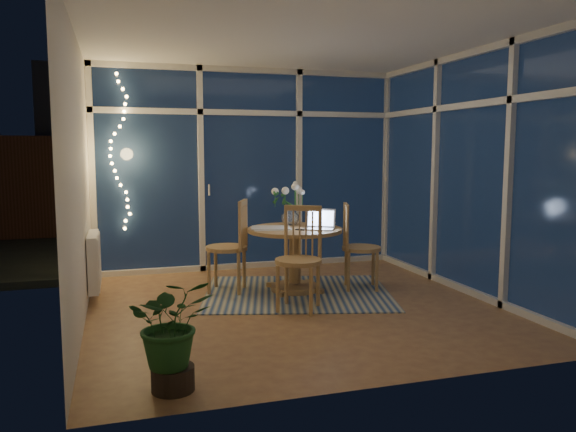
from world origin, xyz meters
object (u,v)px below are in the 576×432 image
(flower_vase, at_px, (290,216))
(chair_right, at_px, (361,246))
(chair_left, at_px, (227,246))
(potted_plant, at_px, (172,334))
(chair_front, at_px, (298,258))
(laptop, at_px, (319,219))
(dining_table, at_px, (295,260))

(flower_vase, bearing_deg, chair_right, -29.51)
(chair_left, bearing_deg, chair_right, 100.39)
(potted_plant, bearing_deg, chair_front, 48.23)
(chair_left, distance_m, chair_right, 1.49)
(chair_right, xyz_separation_m, laptop, (-0.52, -0.05, 0.33))
(chair_left, bearing_deg, flower_vase, 118.79)
(chair_right, distance_m, flower_vase, 0.87)
(dining_table, bearing_deg, flower_vase, 83.27)
(laptop, bearing_deg, chair_left, -171.13)
(dining_table, height_order, chair_left, chair_left)
(chair_left, xyz_separation_m, chair_right, (1.46, -0.32, -0.03))
(chair_right, bearing_deg, laptop, 113.21)
(laptop, relative_size, potted_plant, 0.42)
(dining_table, relative_size, potted_plant, 1.36)
(laptop, bearing_deg, chair_front, -96.77)
(flower_vase, xyz_separation_m, potted_plant, (-1.57, -2.50, -0.43))
(laptop, xyz_separation_m, flower_vase, (-0.18, 0.45, -0.01))
(chair_front, xyz_separation_m, flower_vase, (0.23, 0.99, 0.30))
(dining_table, distance_m, potted_plant, 2.71)
(chair_left, relative_size, laptop, 3.24)
(laptop, bearing_deg, chair_right, 35.29)
(laptop, xyz_separation_m, potted_plant, (-1.76, -2.05, -0.44))
(dining_table, height_order, flower_vase, flower_vase)
(dining_table, relative_size, chair_right, 1.05)
(chair_right, distance_m, laptop, 0.62)
(chair_right, bearing_deg, chair_front, 140.51)
(potted_plant, bearing_deg, chair_right, 42.65)
(dining_table, bearing_deg, potted_plant, -124.65)
(laptop, bearing_deg, dining_table, 171.06)
(chair_left, xyz_separation_m, potted_plant, (-0.82, -2.42, -0.14))
(chair_front, distance_m, flower_vase, 1.06)
(chair_front, height_order, flower_vase, chair_front)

